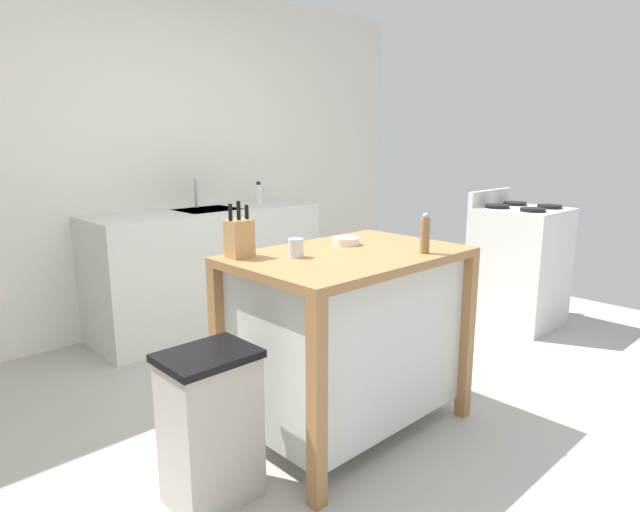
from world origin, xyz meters
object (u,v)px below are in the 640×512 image
object	(u,v)px
pepper_grinder	(425,234)
sink_faucet	(196,193)
trash_bin	(211,426)
bottle_spray_cleaner	(259,193)
knife_block	(239,238)
drinking_cup	(296,248)
stove	(518,265)
bowl_stoneware_deep	(346,241)
kitchen_island	(348,332)

from	to	relation	value
pepper_grinder	sink_faucet	distance (m)	2.21
trash_bin	sink_faucet	world-z (taller)	sink_faucet
bottle_spray_cleaner	knife_block	bearing A→B (deg)	-129.68
pepper_grinder	trash_bin	world-z (taller)	pepper_grinder
bottle_spray_cleaner	sink_faucet	bearing A→B (deg)	167.90
drinking_cup	sink_faucet	xyz separation A→B (m)	(0.60, 1.86, 0.07)
pepper_grinder	bottle_spray_cleaner	distance (m)	2.19
pepper_grinder	stove	distance (m)	2.02
pepper_grinder	bottle_spray_cleaner	world-z (taller)	pepper_grinder
pepper_grinder	trash_bin	distance (m)	1.26
stove	drinking_cup	bearing A→B (deg)	-177.64
bowl_stoneware_deep	sink_faucet	size ratio (longest dim) A/B	0.62
drinking_cup	pepper_grinder	xyz separation A→B (m)	(0.49, -0.35, 0.05)
drinking_cup	bottle_spray_cleaner	bearing A→B (deg)	57.33
stove	kitchen_island	bearing A→B (deg)	-174.94
knife_block	trash_bin	bearing A→B (deg)	-142.48
drinking_cup	pepper_grinder	bearing A→B (deg)	-35.32
sink_faucet	bottle_spray_cleaner	bearing A→B (deg)	-12.10
trash_bin	kitchen_island	bearing A→B (deg)	0.71
knife_block	bottle_spray_cleaner	size ratio (longest dim) A/B	1.44
bottle_spray_cleaner	bowl_stoneware_deep	bearing A→B (deg)	-113.61
knife_block	stove	xyz separation A→B (m)	(2.57, -0.08, -0.53)
knife_block	drinking_cup	xyz separation A→B (m)	(0.18, -0.18, -0.05)
bowl_stoneware_deep	trash_bin	distance (m)	1.11
knife_block	sink_faucet	size ratio (longest dim) A/B	1.16
trash_bin	stove	size ratio (longest dim) A/B	0.61
stove	pepper_grinder	bearing A→B (deg)	-166.70
kitchen_island	bottle_spray_cleaner	size ratio (longest dim) A/B	6.32
sink_faucet	knife_block	bearing A→B (deg)	-115.02
knife_block	pepper_grinder	world-z (taller)	knife_block
knife_block	trash_bin	distance (m)	0.82
kitchen_island	drinking_cup	distance (m)	0.52
bowl_stoneware_deep	drinking_cup	distance (m)	0.38
pepper_grinder	bowl_stoneware_deep	bearing A→B (deg)	106.20
knife_block	bowl_stoneware_deep	distance (m)	0.58
knife_block	bottle_spray_cleaner	distance (m)	2.04
bottle_spray_cleaner	stove	xyz separation A→B (m)	(1.27, -1.65, -0.53)
kitchen_island	bottle_spray_cleaner	world-z (taller)	bottle_spray_cleaner
bowl_stoneware_deep	sink_faucet	world-z (taller)	sink_faucet
kitchen_island	trash_bin	world-z (taller)	kitchen_island
pepper_grinder	bottle_spray_cleaner	bearing A→B (deg)	73.34
kitchen_island	sink_faucet	distance (m)	2.05
drinking_cup	sink_faucet	bearing A→B (deg)	72.04
pepper_grinder	knife_block	bearing A→B (deg)	142.17
kitchen_island	pepper_grinder	world-z (taller)	pepper_grinder
drinking_cup	bottle_spray_cleaner	xyz separation A→B (m)	(1.12, 1.75, 0.05)
kitchen_island	knife_block	bearing A→B (deg)	148.68
drinking_cup	pepper_grinder	world-z (taller)	pepper_grinder
drinking_cup	stove	world-z (taller)	stove
knife_block	pepper_grinder	bearing A→B (deg)	-37.83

